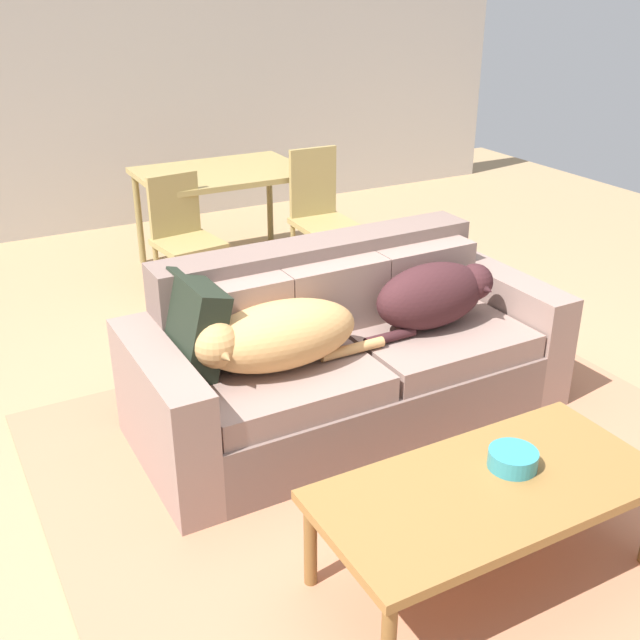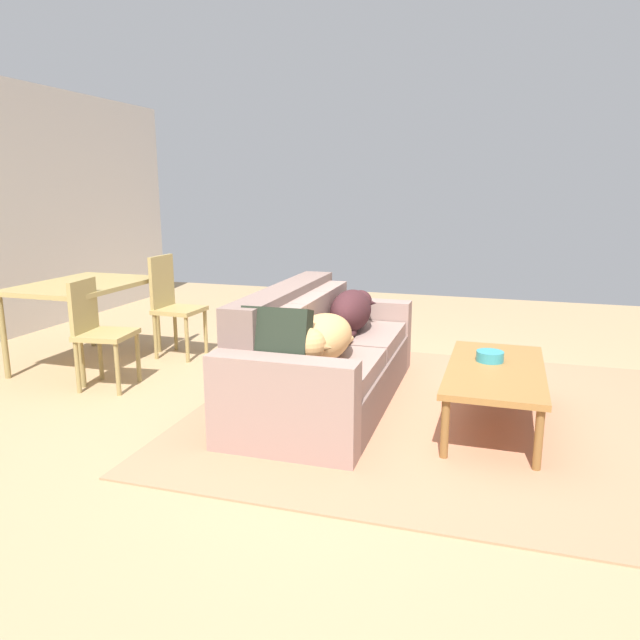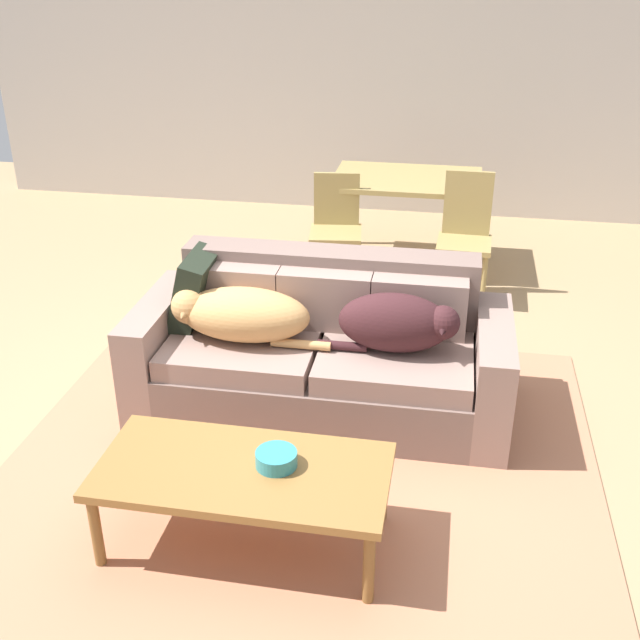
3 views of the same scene
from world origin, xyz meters
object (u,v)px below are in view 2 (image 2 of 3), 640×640
(dog_on_right_cushion, at_px, (352,310))
(coffee_table, at_px, (495,374))
(bowl_on_coffee_table, at_px, (490,356))
(dining_table, at_px, (83,291))
(dining_chair_near_left, at_px, (98,328))
(throw_pillow_by_left_arm, at_px, (275,342))
(dog_on_left_cushion, at_px, (320,338))
(dining_chair_near_right, at_px, (172,302))
(couch, at_px, (321,359))

(dog_on_right_cushion, bearing_deg, coffee_table, -117.29)
(bowl_on_coffee_table, height_order, dining_table, dining_table)
(coffee_table, distance_m, dining_chair_near_left, 3.06)
(throw_pillow_by_left_arm, xyz_separation_m, bowl_on_coffee_table, (0.79, -1.27, -0.20))
(dog_on_right_cushion, distance_m, dining_table, 2.46)
(dog_on_left_cushion, distance_m, dining_chair_near_right, 2.24)
(dog_on_right_cushion, height_order, dining_chair_near_right, dining_chair_near_right)
(dog_on_left_cushion, relative_size, dining_table, 0.76)
(dog_on_right_cushion, relative_size, dining_chair_near_right, 0.80)
(dog_on_left_cushion, xyz_separation_m, dining_chair_near_left, (0.23, 1.94, -0.12))
(bowl_on_coffee_table, height_order, dining_chair_near_right, dining_chair_near_right)
(dog_on_right_cushion, bearing_deg, dog_on_left_cushion, -179.45)
(dog_on_right_cushion, distance_m, throw_pillow_by_left_arm, 1.24)
(dog_on_left_cushion, height_order, dining_chair_near_right, dining_chair_near_right)
(dog_on_right_cushion, height_order, dining_chair_near_left, dining_chair_near_left)
(couch, distance_m, dining_chair_near_left, 1.82)
(couch, bearing_deg, dining_chair_near_left, 96.30)
(coffee_table, bearing_deg, dog_on_left_cushion, 106.00)
(coffee_table, height_order, dining_chair_near_right, dining_chair_near_right)
(dining_table, distance_m, dining_chair_near_right, 0.79)
(dog_on_left_cushion, xyz_separation_m, dining_chair_near_right, (1.24, 1.87, -0.08))
(dog_on_left_cushion, distance_m, dining_table, 2.58)
(dining_table, bearing_deg, couch, -97.12)
(dog_on_left_cushion, height_order, bowl_on_coffee_table, dog_on_left_cushion)
(throw_pillow_by_left_arm, distance_m, bowl_on_coffee_table, 1.51)
(dog_on_right_cushion, bearing_deg, throw_pillow_by_left_arm, 171.43)
(dog_on_left_cushion, distance_m, coffee_table, 1.19)
(throw_pillow_by_left_arm, bearing_deg, dining_table, 64.89)
(couch, distance_m, dog_on_right_cushion, 0.55)
(dog_on_right_cushion, xyz_separation_m, bowl_on_coffee_table, (-0.43, -1.09, -0.17))
(dining_chair_near_right, bearing_deg, dog_on_left_cushion, -121.87)
(throw_pillow_by_left_arm, height_order, dining_table, throw_pillow_by_left_arm)
(dog_on_left_cushion, relative_size, dining_chair_near_left, 1.05)
(dog_on_right_cushion, bearing_deg, dining_chair_near_left, 108.45)
(couch, distance_m, bowl_on_coffee_table, 1.22)
(throw_pillow_by_left_arm, relative_size, dining_chair_near_left, 0.49)
(dog_on_left_cushion, distance_m, dining_chair_near_left, 1.96)
(throw_pillow_by_left_arm, xyz_separation_m, dining_chair_near_left, (0.56, 1.75, -0.16))
(dining_table, bearing_deg, dining_chair_near_right, -50.29)
(dog_on_left_cushion, bearing_deg, throw_pillow_by_left_arm, 149.46)
(couch, height_order, dining_table, couch)
(throw_pillow_by_left_arm, xyz_separation_m, dining_chair_near_right, (1.57, 1.68, -0.12))
(coffee_table, height_order, dining_chair_near_left, dining_chair_near_left)
(dining_chair_near_left, bearing_deg, dining_chair_near_right, -11.50)
(couch, distance_m, coffee_table, 1.27)
(dog_on_left_cushion, relative_size, coffee_table, 0.71)
(dining_chair_near_left, bearing_deg, couch, -90.58)
(bowl_on_coffee_table, bearing_deg, throw_pillow_by_left_arm, 122.03)
(coffee_table, bearing_deg, dog_on_right_cushion, 63.22)
(dining_chair_near_right, bearing_deg, couch, -112.89)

